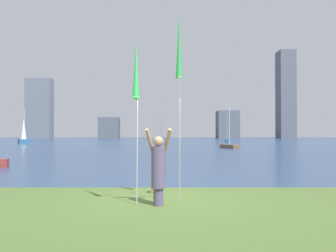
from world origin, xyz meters
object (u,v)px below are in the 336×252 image
Objects in this scene: sailboat_3 at (230,146)px; sailboat_6 at (227,140)px; kite_flag_left at (136,73)px; person at (158,168)px; kite_flag_right at (179,51)px; sailboat_5 at (24,133)px; bag at (154,187)px.

sailboat_6 is at bearing 81.07° from sailboat_3.
kite_flag_left is 55.33m from sailboat_6.
person is 2.24m from kite_flag_left.
kite_flag_right is 0.87× the size of sailboat_5.
sailboat_5 is 1.03× the size of sailboat_6.
person reaches higher than bag.
person is 0.35× the size of sailboat_6.
kite_flag_right is 1.01× the size of sailboat_3.
person is 51.72m from sailboat_5.
person is at bearing 17.12° from kite_flag_left.
kite_flag_left is 51.67m from sailboat_5.
bag is at bearing -104.01° from sailboat_3.
sailboat_5 is at bearing 113.94° from kite_flag_left.
sailboat_5 is 32.92m from sailboat_6.
sailboat_6 is (10.20, 53.46, -3.38)m from kite_flag_right.
sailboat_5 is (-20.96, 47.21, -1.42)m from kite_flag_left.
bag is at bearing 79.57° from kite_flag_left.
kite_flag_right is at bearing -102.26° from sailboat_3.
sailboat_3 is 32.99m from sailboat_5.
sailboat_5 is at bearing 115.21° from bag.
bag is 0.06× the size of sailboat_6.
person is 0.39× the size of kite_flag_right.
kite_flag_left is at bearing -101.70° from sailboat_6.
person is 0.47× the size of kite_flag_left.
sailboat_5 is at bearing 119.91° from person.
sailboat_5 is (-21.32, 45.27, 1.49)m from bag.
bag is 29.55m from sailboat_3.
sailboat_3 is at bearing 82.43° from person.
kite_flag_right reaches higher than sailboat_3.
sailboat_6 is (32.17, 6.90, -1.30)m from sailboat_5.
person is 31.26m from sailboat_3.
sailboat_5 is (-21.96, 46.56, -2.08)m from kite_flag_right.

